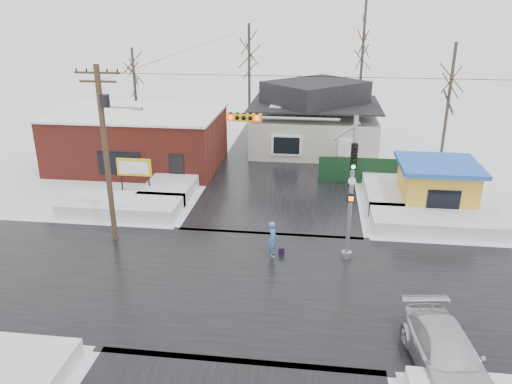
# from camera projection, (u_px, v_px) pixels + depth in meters

# --- Properties ---
(ground) EXTENTS (120.00, 120.00, 0.00)m
(ground) POSITION_uv_depth(u_px,v_px,m) (258.00, 284.00, 22.09)
(ground) COLOR white
(ground) RESTS_ON ground
(road_ns) EXTENTS (10.00, 120.00, 0.02)m
(road_ns) POSITION_uv_depth(u_px,v_px,m) (258.00, 284.00, 22.08)
(road_ns) COLOR black
(road_ns) RESTS_ON ground
(road_ew) EXTENTS (120.00, 10.00, 0.02)m
(road_ew) POSITION_uv_depth(u_px,v_px,m) (258.00, 284.00, 22.08)
(road_ew) COLOR black
(road_ew) RESTS_ON ground
(snowbank_nw) EXTENTS (7.00, 3.00, 0.80)m
(snowbank_nw) POSITION_uv_depth(u_px,v_px,m) (122.00, 206.00, 29.49)
(snowbank_nw) COLOR white
(snowbank_nw) RESTS_ON ground
(snowbank_ne) EXTENTS (7.00, 3.00, 0.80)m
(snowbank_ne) POSITION_uv_depth(u_px,v_px,m) (436.00, 222.00, 27.37)
(snowbank_ne) COLOR white
(snowbank_ne) RESTS_ON ground
(snowbank_nside_w) EXTENTS (3.00, 8.00, 0.80)m
(snowbank_nside_w) POSITION_uv_depth(u_px,v_px,m) (177.00, 179.00, 33.89)
(snowbank_nside_w) COLOR white
(snowbank_nside_w) RESTS_ON ground
(snowbank_nside_e) EXTENTS (3.00, 8.00, 0.80)m
(snowbank_nside_e) POSITION_uv_depth(u_px,v_px,m) (388.00, 188.00, 32.24)
(snowbank_nside_e) COLOR white
(snowbank_nside_e) RESTS_ON ground
(traffic_signal) EXTENTS (6.05, 0.68, 7.00)m
(traffic_signal) POSITION_uv_depth(u_px,v_px,m) (318.00, 168.00, 22.93)
(traffic_signal) COLOR gray
(traffic_signal) RESTS_ON ground
(utility_pole) EXTENTS (3.15, 0.44, 9.00)m
(utility_pole) POSITION_uv_depth(u_px,v_px,m) (106.00, 145.00, 24.44)
(utility_pole) COLOR #382619
(utility_pole) RESTS_ON ground
(brick_building) EXTENTS (12.20, 8.20, 4.12)m
(brick_building) POSITION_uv_depth(u_px,v_px,m) (139.00, 139.00, 37.47)
(brick_building) COLOR maroon
(brick_building) RESTS_ON ground
(marquee_sign) EXTENTS (2.20, 0.21, 2.55)m
(marquee_sign) POSITION_uv_depth(u_px,v_px,m) (134.00, 168.00, 31.26)
(marquee_sign) COLOR black
(marquee_sign) RESTS_ON ground
(house) EXTENTS (10.40, 8.40, 5.76)m
(house) POSITION_uv_depth(u_px,v_px,m) (314.00, 119.00, 41.31)
(house) COLOR beige
(house) RESTS_ON ground
(kiosk) EXTENTS (4.60, 4.60, 2.88)m
(kiosk) POSITION_uv_depth(u_px,v_px,m) (436.00, 185.00, 29.71)
(kiosk) COLOR gold
(kiosk) RESTS_ON ground
(fence) EXTENTS (8.00, 0.12, 1.80)m
(fence) POSITION_uv_depth(u_px,v_px,m) (377.00, 171.00, 33.98)
(fence) COLOR black
(fence) RESTS_ON ground
(tree_far_left) EXTENTS (3.00, 3.00, 10.00)m
(tree_far_left) POSITION_uv_depth(u_px,v_px,m) (249.00, 47.00, 43.82)
(tree_far_left) COLOR #332821
(tree_far_left) RESTS_ON ground
(tree_far_mid) EXTENTS (3.00, 3.00, 12.00)m
(tree_far_mid) POSITION_uv_depth(u_px,v_px,m) (364.00, 28.00, 43.93)
(tree_far_mid) COLOR #332821
(tree_far_mid) RESTS_ON ground
(tree_far_right) EXTENTS (3.00, 3.00, 9.00)m
(tree_far_right) POSITION_uv_depth(u_px,v_px,m) (453.00, 68.00, 36.66)
(tree_far_right) COLOR #332821
(tree_far_right) RESTS_ON ground
(tree_far_west) EXTENTS (3.00, 3.00, 8.00)m
(tree_far_west) POSITION_uv_depth(u_px,v_px,m) (133.00, 67.00, 43.72)
(tree_far_west) COLOR #332821
(tree_far_west) RESTS_ON ground
(pedestrian) EXTENTS (0.53, 0.72, 1.81)m
(pedestrian) POSITION_uv_depth(u_px,v_px,m) (273.00, 239.00, 24.20)
(pedestrian) COLOR #436FBC
(pedestrian) RESTS_ON ground
(car) EXTENTS (2.73, 5.32, 1.48)m
(car) POSITION_uv_depth(u_px,v_px,m) (446.00, 355.00, 16.52)
(car) COLOR silver
(car) RESTS_ON ground
(shopping_bag) EXTENTS (0.30, 0.18, 0.35)m
(shopping_bag) POSITION_uv_depth(u_px,v_px,m) (281.00, 252.00, 24.53)
(shopping_bag) COLOR black
(shopping_bag) RESTS_ON ground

